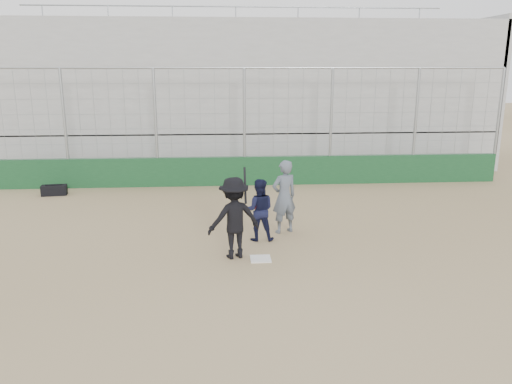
{
  "coord_description": "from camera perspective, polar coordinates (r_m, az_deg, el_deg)",
  "views": [
    {
      "loc": [
        -0.81,
        -10.06,
        4.06
      ],
      "look_at": [
        0.0,
        1.4,
        1.15
      ],
      "focal_mm": 35.0,
      "sensor_mm": 36.0,
      "label": 1
    }
  ],
  "objects": [
    {
      "name": "ground",
      "position": [
        10.88,
        0.53,
        -7.7
      ],
      "size": [
        90.0,
        90.0,
        0.0
      ],
      "primitive_type": "plane",
      "color": "olive",
      "rests_on": "ground"
    },
    {
      "name": "home_plate",
      "position": [
        10.88,
        0.53,
        -7.64
      ],
      "size": [
        0.44,
        0.44,
        0.02
      ],
      "primitive_type": "cube",
      "color": "white",
      "rests_on": "ground"
    },
    {
      "name": "backstop",
      "position": [
        17.36,
        -1.31,
        3.91
      ],
      "size": [
        18.1,
        0.25,
        4.04
      ],
      "color": "#123A1D",
      "rests_on": "ground"
    },
    {
      "name": "bleachers",
      "position": [
        22.06,
        -1.97,
        11.25
      ],
      "size": [
        20.25,
        6.7,
        6.98
      ],
      "color": "gray",
      "rests_on": "ground"
    },
    {
      "name": "batter_at_plate",
      "position": [
        10.73,
        -2.53,
        -2.98
      ],
      "size": [
        1.3,
        0.98,
        1.93
      ],
      "color": "black",
      "rests_on": "ground"
    },
    {
      "name": "catcher_crouched",
      "position": [
        11.85,
        0.33,
        -3.2
      ],
      "size": [
        0.77,
        0.62,
        1.04
      ],
      "color": "black",
      "rests_on": "ground"
    },
    {
      "name": "umpire",
      "position": [
        12.37,
        3.23,
        -0.96
      ],
      "size": [
        0.79,
        0.67,
        1.66
      ],
      "primitive_type": "imported",
      "rotation": [
        0.0,
        0.0,
        3.55
      ],
      "color": "#4F5864",
      "rests_on": "ground"
    },
    {
      "name": "equipment_bag",
      "position": [
        17.37,
        -22.07,
        0.2
      ],
      "size": [
        0.81,
        0.43,
        0.37
      ],
      "color": "black",
      "rests_on": "ground"
    }
  ]
}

